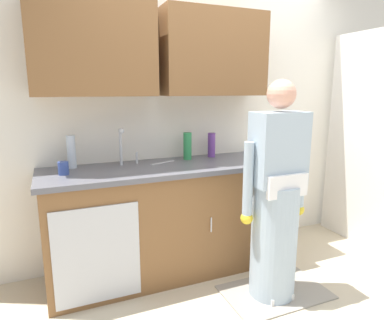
{
  "coord_description": "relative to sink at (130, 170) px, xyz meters",
  "views": [
    {
      "loc": [
        -1.38,
        -1.88,
        1.55
      ],
      "look_at": [
        -0.36,
        0.55,
        1.0
      ],
      "focal_mm": 31.56,
      "sensor_mm": 36.0,
      "label": 1
    }
  ],
  "objects": [
    {
      "name": "ground_plane",
      "position": [
        0.83,
        -0.71,
        -0.93
      ],
      "size": [
        9.0,
        9.0,
        0.0
      ],
      "primitive_type": "plane",
      "color": "beige"
    },
    {
      "name": "kitchen_wall_with_uppers",
      "position": [
        0.69,
        0.29,
        0.55
      ],
      "size": [
        4.8,
        0.44,
        2.7
      ],
      "color": "silver",
      "rests_on": "ground"
    },
    {
      "name": "closet_door_panel",
      "position": [
        2.28,
        -0.31,
        0.12
      ],
      "size": [
        0.04,
        1.1,
        2.1
      ],
      "primitive_type": "cube",
      "rotation": [
        0.0,
        0.0,
        1.57
      ],
      "color": "silver",
      "rests_on": "ground"
    },
    {
      "name": "counter_cabinet",
      "position": [
        0.28,
        -0.01,
        -0.48
      ],
      "size": [
        1.9,
        0.62,
        0.9
      ],
      "color": "brown",
      "rests_on": "ground"
    },
    {
      "name": "countertop",
      "position": [
        0.28,
        -0.01,
        -0.01
      ],
      "size": [
        1.96,
        0.66,
        0.04
      ],
      "primitive_type": "cube",
      "color": "#595960",
      "rests_on": "counter_cabinet"
    },
    {
      "name": "sink",
      "position": [
        0.0,
        0.0,
        0.0
      ],
      "size": [
        0.5,
        0.36,
        0.35
      ],
      "color": "#B7BABF",
      "rests_on": "counter_cabinet"
    },
    {
      "name": "person_at_sink",
      "position": [
        0.92,
        -0.66,
        -0.23
      ],
      "size": [
        0.55,
        0.34,
        1.62
      ],
      "color": "white",
      "rests_on": "ground"
    },
    {
      "name": "floor_mat",
      "position": [
        0.96,
        -0.66,
        -0.92
      ],
      "size": [
        0.8,
        0.5,
        0.01
      ],
      "primitive_type": "cube",
      "color": "gray",
      "rests_on": "ground"
    },
    {
      "name": "bottle_dish_liquid",
      "position": [
        0.55,
        0.15,
        0.13
      ],
      "size": [
        0.07,
        0.07,
        0.24
      ],
      "primitive_type": "cylinder",
      "color": "#2D8C4C",
      "rests_on": "countertop"
    },
    {
      "name": "bottle_water_tall",
      "position": [
        0.8,
        0.18,
        0.13
      ],
      "size": [
        0.07,
        0.07,
        0.22
      ],
      "primitive_type": "cylinder",
      "color": "#66388C",
      "rests_on": "countertop"
    },
    {
      "name": "bottle_soap",
      "position": [
        -0.42,
        0.19,
        0.15
      ],
      "size": [
        0.07,
        0.07,
        0.26
      ],
      "primitive_type": "cylinder",
      "color": "silver",
      "rests_on": "countertop"
    },
    {
      "name": "cup_by_sink",
      "position": [
        -0.49,
        -0.01,
        0.06
      ],
      "size": [
        0.08,
        0.08,
        0.1
      ],
      "primitive_type": "cylinder",
      "color": "#33478C",
      "rests_on": "countertop"
    },
    {
      "name": "knife_on_counter",
      "position": [
        0.3,
        0.09,
        0.02
      ],
      "size": [
        0.23,
        0.11,
        0.01
      ],
      "primitive_type": "cube",
      "rotation": [
        0.0,
        0.0,
        0.39
      ],
      "color": "silver",
      "rests_on": "countertop"
    }
  ]
}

